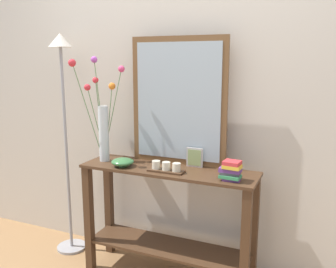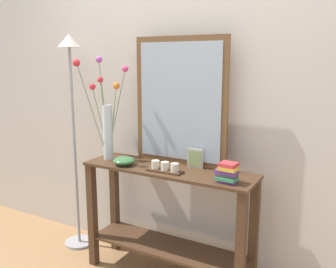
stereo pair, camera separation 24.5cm
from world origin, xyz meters
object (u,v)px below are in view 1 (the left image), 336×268
tall_vase_left (102,120)px  book_stack (231,171)px  console_table (168,212)px  mirror_leaning (178,102)px  decorative_bowl (123,162)px  picture_frame_small (195,157)px  candle_tray (166,168)px  floor_lamp (64,109)px

tall_vase_left → book_stack: bearing=-4.1°
console_table → tall_vase_left: bearing=-178.6°
tall_vase_left → book_stack: (0.97, -0.07, -0.24)m
mirror_leaning → decorative_bowl: (-0.33, -0.23, -0.41)m
tall_vase_left → picture_frame_small: bearing=9.8°
console_table → tall_vase_left: 0.81m
decorative_bowl → book_stack: size_ratio=1.15×
candle_tray → console_table: bearing=104.4°
candle_tray → floor_lamp: 0.99m
mirror_leaning → floor_lamp: bearing=-174.1°
tall_vase_left → floor_lamp: 0.40m
decorative_bowl → book_stack: book_stack is taller
candle_tray → decorative_bowl: 0.33m
picture_frame_small → mirror_leaning: bearing=164.4°
book_stack → floor_lamp: bearing=174.6°
book_stack → floor_lamp: floor_lamp is taller
picture_frame_small → book_stack: (0.30, -0.19, -0.01)m
console_table → picture_frame_small: (0.16, 0.10, 0.39)m
book_stack → floor_lamp: (-1.36, 0.13, 0.30)m
candle_tray → picture_frame_small: (0.14, 0.18, 0.04)m
tall_vase_left → candle_tray: bearing=-6.8°
decorative_bowl → mirror_leaning: bearing=34.6°
console_table → floor_lamp: (-0.90, 0.05, 0.68)m
candle_tray → floor_lamp: size_ratio=0.14×
mirror_leaning → floor_lamp: 0.93m
tall_vase_left → book_stack: 1.01m
picture_frame_small → decorative_bowl: (-0.47, -0.19, -0.04)m
candle_tray → book_stack: book_stack is taller
console_table → book_stack: (0.46, -0.08, 0.39)m
mirror_leaning → tall_vase_left: 0.57m
decorative_bowl → floor_lamp: 0.69m
tall_vase_left → floor_lamp: size_ratio=0.43×
tall_vase_left → picture_frame_small: 0.72m
book_stack → decorative_bowl: bearing=-179.9°
mirror_leaning → decorative_bowl: mirror_leaning is taller
console_table → candle_tray: bearing=-75.6°
console_table → candle_tray: (0.02, -0.08, 0.35)m
mirror_leaning → book_stack: 0.63m
tall_vase_left → decorative_bowl: 0.35m
picture_frame_small → floor_lamp: floor_lamp is taller
floor_lamp → tall_vase_left: bearing=-8.8°
mirror_leaning → picture_frame_small: mirror_leaning is taller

